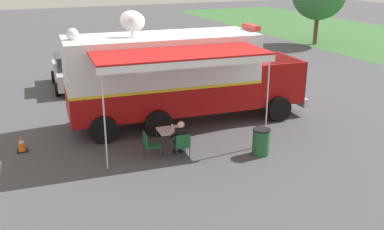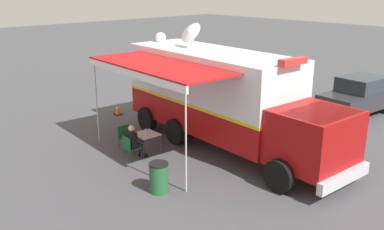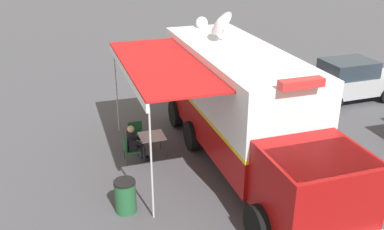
# 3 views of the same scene
# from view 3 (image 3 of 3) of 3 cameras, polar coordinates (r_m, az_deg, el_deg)

# --- Properties ---
(ground_plane) EXTENTS (100.00, 100.00, 0.00)m
(ground_plane) POSITION_cam_3_polar(r_m,az_deg,el_deg) (14.59, 5.32, -4.71)
(ground_plane) COLOR #47474C
(lot_stripe) EXTENTS (0.44, 4.80, 0.01)m
(lot_stripe) POSITION_cam_3_polar(r_m,az_deg,el_deg) (14.86, 19.05, -5.44)
(lot_stripe) COLOR silver
(lot_stripe) RESTS_ON ground
(command_truck) EXTENTS (5.23, 9.63, 4.53)m
(command_truck) POSITION_cam_3_polar(r_m,az_deg,el_deg) (13.14, 6.77, 1.30)
(command_truck) COLOR #9E0F0F
(command_truck) RESTS_ON ground
(folding_table) EXTENTS (0.85, 0.85, 0.73)m
(folding_table) POSITION_cam_3_polar(r_m,az_deg,el_deg) (13.97, -5.32, -2.95)
(folding_table) COLOR silver
(folding_table) RESTS_ON ground
(water_bottle) EXTENTS (0.07, 0.07, 0.22)m
(water_bottle) POSITION_cam_3_polar(r_m,az_deg,el_deg) (13.83, -5.50, -2.49)
(water_bottle) COLOR silver
(water_bottle) RESTS_ON folding_table
(folding_chair_at_table) EXTENTS (0.51, 0.51, 0.87)m
(folding_chair_at_table) POSITION_cam_3_polar(r_m,az_deg,el_deg) (13.77, -8.35, -4.27)
(folding_chair_at_table) COLOR #19562D
(folding_chair_at_table) RESTS_ON ground
(folding_chair_beside_table) EXTENTS (0.51, 0.51, 0.87)m
(folding_chair_beside_table) POSITION_cam_3_polar(r_m,az_deg,el_deg) (14.71, -7.44, -2.33)
(folding_chair_beside_table) COLOR #19562D
(folding_chair_beside_table) RESTS_ON ground
(seated_responder) EXTENTS (0.68, 0.58, 1.25)m
(seated_responder) POSITION_cam_3_polar(r_m,az_deg,el_deg) (13.73, -7.60, -3.66)
(seated_responder) COLOR black
(seated_responder) RESTS_ON ground
(trash_bin) EXTENTS (0.57, 0.57, 0.91)m
(trash_bin) POSITION_cam_3_polar(r_m,az_deg,el_deg) (11.54, -8.80, -10.56)
(trash_bin) COLOR #235B33
(trash_bin) RESTS_ON ground
(traffic_cone) EXTENTS (0.36, 0.36, 0.58)m
(traffic_cone) POSITION_cam_3_polar(r_m,az_deg,el_deg) (18.71, -3.99, 2.81)
(traffic_cone) COLOR black
(traffic_cone) RESTS_ON ground
(car_behind_truck) EXTENTS (4.28, 2.18, 1.76)m
(car_behind_truck) POSITION_cam_3_polar(r_m,az_deg,el_deg) (19.75, 20.01, 4.38)
(car_behind_truck) COLOR #B2B5BA
(car_behind_truck) RESTS_ON ground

